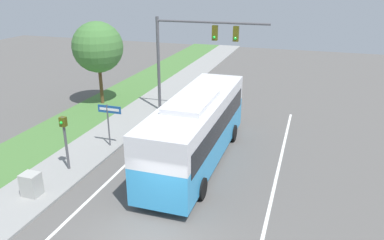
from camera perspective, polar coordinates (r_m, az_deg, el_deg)
The scene contains 8 objects.
sidewalk at distance 16.77m, azimuth -26.42°, elevation -12.27°, with size 2.80×80.00×0.12m.
lane_divider_near at distance 15.26m, azimuth -19.07°, elevation -14.82°, with size 0.14×30.00×0.01m.
bus at distance 18.05m, azimuth 0.72°, elevation -0.97°, with size 2.63×10.04×3.52m.
signal_gantry at distance 24.00m, azimuth -0.22°, elevation 11.19°, with size 7.21×0.41×6.35m.
pedestrian_signal at distance 18.15m, azimuth -18.83°, elevation -2.11°, with size 0.28×0.34×2.73m.
street_sign at distance 20.17m, azimuth -12.54°, elevation 0.38°, with size 1.34×0.08×2.45m.
utility_cabinet at distance 17.07m, azimuth -23.30°, elevation -8.99°, with size 0.72×0.62×0.98m.
roadside_tree at distance 27.07m, azimuth -14.17°, elevation 10.71°, with size 3.51×3.51×5.80m.
Camera 1 is at (4.59, -9.58, 8.62)m, focal length 35.00 mm.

